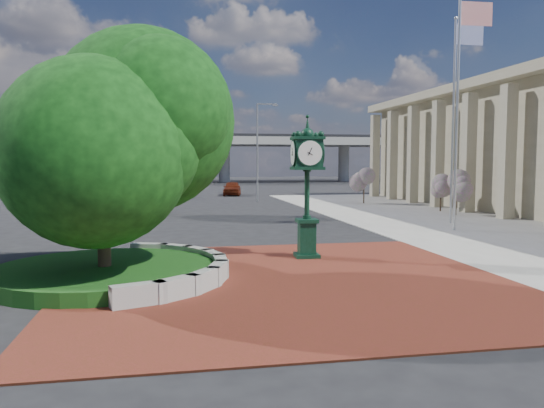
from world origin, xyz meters
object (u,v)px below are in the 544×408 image
(post_clock, at_px, (307,181))
(flagpole_b, at_px, (453,119))
(flagpole_a, at_px, (457,111))
(parked_car, at_px, (232,188))
(street_lamp_far, at_px, (188,146))
(street_lamp_near, at_px, (260,144))

(post_clock, relative_size, flagpole_b, 0.44)
(flagpole_a, distance_m, flagpole_b, 3.15)
(parked_car, xyz_separation_m, flagpole_b, (8.83, -25.78, 4.83))
(post_clock, height_order, parked_car, post_clock)
(street_lamp_far, bearing_deg, street_lamp_near, -67.10)
(flagpole_b, relative_size, street_lamp_far, 1.28)
(parked_car, height_order, street_lamp_far, street_lamp_far)
(parked_car, distance_m, flagpole_b, 27.67)
(parked_car, relative_size, flagpole_b, 0.38)
(parked_car, bearing_deg, street_lamp_far, 139.85)
(flagpole_a, bearing_deg, street_lamp_far, 109.04)
(parked_car, xyz_separation_m, street_lamp_far, (-4.09, 4.77, 4.25))
(street_lamp_near, relative_size, street_lamp_far, 0.96)
(street_lamp_near, height_order, street_lamp_far, street_lamp_far)
(parked_car, height_order, street_lamp_near, street_lamp_near)
(street_lamp_near, bearing_deg, street_lamp_far, 112.90)
(flagpole_a, relative_size, flagpole_b, 1.02)
(flagpole_b, relative_size, street_lamp_near, 1.34)
(flagpole_b, bearing_deg, street_lamp_far, 112.92)
(flagpole_b, height_order, street_lamp_near, flagpole_b)
(street_lamp_far, bearing_deg, parked_car, -49.37)
(post_clock, bearing_deg, parked_car, 87.98)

